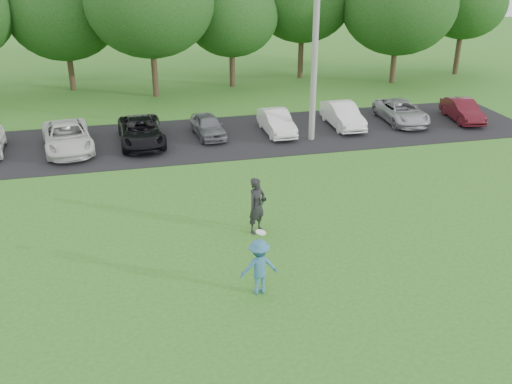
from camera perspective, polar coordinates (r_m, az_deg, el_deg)
ground at (r=16.11m, az=2.87°, el=-9.22°), size 100.00×100.00×0.00m
parking_lot at (r=27.64m, az=-4.51°, el=5.43°), size 32.00×6.50×0.03m
utility_pole at (r=26.25m, az=6.01°, el=16.16°), size 0.28×0.28×10.51m
frisbee_player at (r=15.36m, az=0.32°, el=-7.47°), size 1.05×0.62×1.91m
camera_bystander at (r=18.37m, az=0.09°, el=-1.35°), size 0.82×0.77×1.88m
parked_cars at (r=27.22m, az=-8.03°, el=6.29°), size 28.62×4.84×1.22m
tree_row at (r=36.28m, az=-4.84°, el=17.84°), size 42.39×9.85×8.64m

